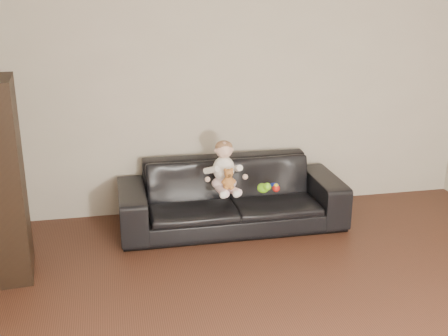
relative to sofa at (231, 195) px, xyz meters
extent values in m
plane|color=#BAB09C|center=(0.21, 0.50, 0.98)|extent=(5.00, 0.00, 5.00)
imported|color=black|center=(0.00, 0.00, 0.00)|extent=(2.22, 0.88, 0.65)
ellipsoid|color=#FED6DE|center=(-0.10, -0.11, 0.17)|extent=(0.30, 0.28, 0.13)
ellipsoid|color=white|center=(-0.10, -0.09, 0.31)|extent=(0.25, 0.23, 0.25)
sphere|color=beige|center=(-0.10, -0.11, 0.51)|extent=(0.21, 0.21, 0.17)
ellipsoid|color=#8C603F|center=(-0.10, -0.10, 0.53)|extent=(0.21, 0.21, 0.12)
cylinder|color=#FED6DE|center=(-0.15, -0.26, 0.15)|extent=(0.13, 0.22, 0.08)
cylinder|color=#FED6DE|center=(-0.04, -0.26, 0.15)|extent=(0.13, 0.22, 0.08)
sphere|color=white|center=(-0.16, -0.37, 0.15)|extent=(0.09, 0.09, 0.07)
sphere|color=white|center=(-0.03, -0.37, 0.15)|extent=(0.09, 0.09, 0.07)
cylinder|color=white|center=(-0.23, -0.15, 0.32)|extent=(0.11, 0.18, 0.11)
cylinder|color=white|center=(0.04, -0.15, 0.32)|extent=(0.11, 0.18, 0.11)
ellipsoid|color=#B16E32|center=(-0.09, -0.26, 0.23)|extent=(0.14, 0.14, 0.13)
sphere|color=#B16E32|center=(-0.09, -0.28, 0.32)|extent=(0.12, 0.12, 0.09)
sphere|color=#B16E32|center=(-0.12, -0.27, 0.36)|extent=(0.05, 0.05, 0.03)
sphere|color=#B16E32|center=(-0.05, -0.27, 0.36)|extent=(0.05, 0.05, 0.03)
sphere|color=#593819|center=(-0.09, -0.31, 0.31)|extent=(0.05, 0.05, 0.03)
ellipsoid|color=#72DD1A|center=(0.25, -0.27, 0.15)|extent=(0.13, 0.15, 0.09)
sphere|color=red|center=(0.38, -0.27, 0.14)|extent=(0.10, 0.10, 0.07)
cylinder|color=#192FCE|center=(0.42, -0.10, 0.11)|extent=(0.11, 0.11, 0.01)
camera|label=1|loc=(-1.13, -5.11, 2.01)|focal=45.00mm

